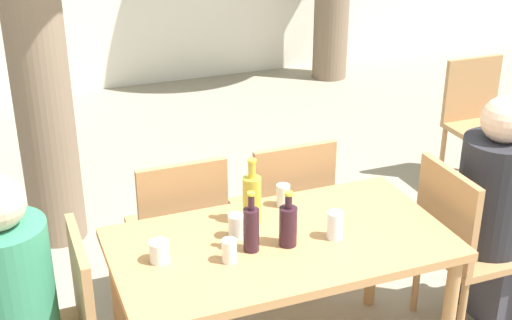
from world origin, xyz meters
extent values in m
cylinder|color=#7A6651|center=(-0.80, 1.67, 1.21)|extent=(0.34, 0.34, 2.43)
cube|color=#B27F4C|center=(0.00, 0.00, 0.70)|extent=(1.45, 0.78, 0.04)
cylinder|color=#B27F4C|center=(-0.67, 0.33, 0.34)|extent=(0.06, 0.06, 0.68)
cylinder|color=#B27F4C|center=(0.67, 0.33, 0.34)|extent=(0.06, 0.06, 0.68)
cube|color=#A87A4C|center=(-0.85, 0.00, 0.68)|extent=(0.04, 0.44, 0.45)
cube|color=#A87A4C|center=(1.05, 0.00, 0.44)|extent=(0.44, 0.44, 0.04)
cube|color=#A87A4C|center=(0.85, 0.00, 0.68)|extent=(0.04, 0.44, 0.45)
cylinder|color=#A87A4C|center=(1.24, 0.19, 0.21)|extent=(0.04, 0.04, 0.42)
cylinder|color=#A87A4C|center=(0.86, -0.19, 0.21)|extent=(0.04, 0.04, 0.42)
cylinder|color=#A87A4C|center=(0.86, 0.19, 0.21)|extent=(0.04, 0.04, 0.42)
cube|color=#A87A4C|center=(-0.29, 0.71, 0.44)|extent=(0.44, 0.44, 0.04)
cube|color=#A87A4C|center=(-0.29, 0.51, 0.68)|extent=(0.44, 0.04, 0.45)
cylinder|color=#A87A4C|center=(-0.10, 0.90, 0.21)|extent=(0.04, 0.04, 0.42)
cylinder|color=#A87A4C|center=(-0.48, 0.90, 0.21)|extent=(0.04, 0.04, 0.42)
cylinder|color=#A87A4C|center=(-0.10, 0.52, 0.21)|extent=(0.04, 0.04, 0.42)
cylinder|color=#A87A4C|center=(-0.48, 0.52, 0.21)|extent=(0.04, 0.04, 0.42)
cube|color=#A87A4C|center=(0.29, 0.71, 0.44)|extent=(0.44, 0.44, 0.04)
cube|color=#A87A4C|center=(0.29, 0.51, 0.68)|extent=(0.44, 0.04, 0.45)
cylinder|color=#A87A4C|center=(0.48, 0.90, 0.21)|extent=(0.04, 0.04, 0.42)
cylinder|color=#A87A4C|center=(0.10, 0.90, 0.21)|extent=(0.04, 0.04, 0.42)
cylinder|color=#A87A4C|center=(0.48, 0.52, 0.21)|extent=(0.04, 0.04, 0.42)
cylinder|color=#A87A4C|center=(0.10, 0.52, 0.21)|extent=(0.04, 0.04, 0.42)
cube|color=#A87A4C|center=(2.09, 1.28, 0.44)|extent=(0.44, 0.44, 0.04)
cube|color=#A87A4C|center=(2.09, 1.48, 0.68)|extent=(0.44, 0.04, 0.45)
cylinder|color=#A87A4C|center=(1.90, 1.09, 0.21)|extent=(0.04, 0.04, 0.42)
cylinder|color=#A87A4C|center=(1.90, 1.47, 0.21)|extent=(0.04, 0.04, 0.42)
cylinder|color=#A87A4C|center=(2.28, 1.47, 0.21)|extent=(0.04, 0.04, 0.42)
cylinder|color=#337F5B|center=(-1.11, 0.00, 0.74)|extent=(0.32, 0.32, 0.56)
cube|color=#383842|center=(1.31, 0.00, 0.23)|extent=(0.40, 0.31, 0.46)
cylinder|color=#232328|center=(1.11, 0.00, 0.74)|extent=(0.35, 0.35, 0.56)
sphere|color=beige|center=(1.11, 0.00, 1.12)|extent=(0.22, 0.22, 0.22)
cylinder|color=gold|center=(-0.06, 0.19, 0.83)|extent=(0.08, 0.08, 0.22)
cylinder|color=gold|center=(-0.06, 0.19, 0.98)|extent=(0.03, 0.03, 0.08)
cylinder|color=gold|center=(-0.06, 0.19, 1.02)|extent=(0.04, 0.04, 0.01)
cylinder|color=#331923|center=(0.01, -0.04, 0.81)|extent=(0.08, 0.08, 0.18)
cylinder|color=#331923|center=(0.01, -0.04, 0.93)|extent=(0.03, 0.03, 0.06)
cylinder|color=gold|center=(0.01, -0.04, 0.96)|extent=(0.04, 0.04, 0.01)
cylinder|color=#331923|center=(-0.15, -0.03, 0.82)|extent=(0.07, 0.07, 0.19)
cylinder|color=#331923|center=(-0.15, -0.03, 0.95)|extent=(0.03, 0.03, 0.07)
cylinder|color=gold|center=(-0.15, -0.03, 0.98)|extent=(0.03, 0.03, 0.01)
cylinder|color=silver|center=(-0.17, 0.09, 0.77)|extent=(0.07, 0.07, 0.11)
cylinder|color=white|center=(0.22, -0.06, 0.78)|extent=(0.07, 0.07, 0.12)
cylinder|color=silver|center=(0.13, 0.29, 0.77)|extent=(0.06, 0.06, 0.11)
cylinder|color=silver|center=(-0.53, 0.02, 0.77)|extent=(0.08, 0.08, 0.09)
cylinder|color=silver|center=(-0.26, -0.08, 0.77)|extent=(0.06, 0.06, 0.10)
camera|label=1|loc=(-1.05, -2.42, 2.30)|focal=50.00mm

